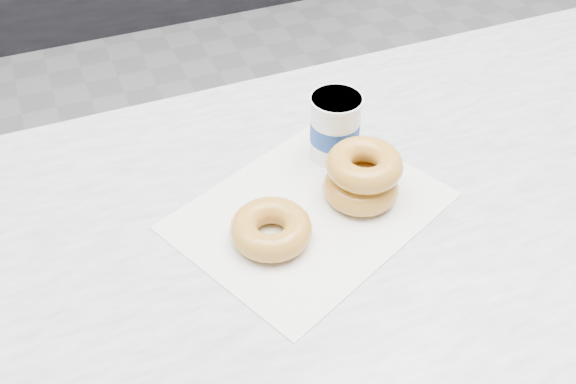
% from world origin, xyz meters
% --- Properties ---
extents(ground, '(5.00, 5.00, 0.00)m').
position_xyz_m(ground, '(0.00, 0.00, 0.00)').
color(ground, gray).
rests_on(ground, ground).
extents(wax_paper, '(0.42, 0.37, 0.00)m').
position_xyz_m(wax_paper, '(-0.11, -0.56, 0.90)').
color(wax_paper, silver).
rests_on(wax_paper, counter).
extents(donut_single, '(0.13, 0.13, 0.04)m').
position_xyz_m(donut_single, '(-0.18, -0.59, 0.92)').
color(donut_single, gold).
rests_on(donut_single, wax_paper).
extents(donut_stack, '(0.11, 0.11, 0.07)m').
position_xyz_m(donut_stack, '(-0.04, -0.56, 0.94)').
color(donut_stack, gold).
rests_on(donut_stack, wax_paper).
extents(coffee_cup, '(0.09, 0.09, 0.10)m').
position_xyz_m(coffee_cup, '(-0.03, -0.46, 0.95)').
color(coffee_cup, white).
rests_on(coffee_cup, counter).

